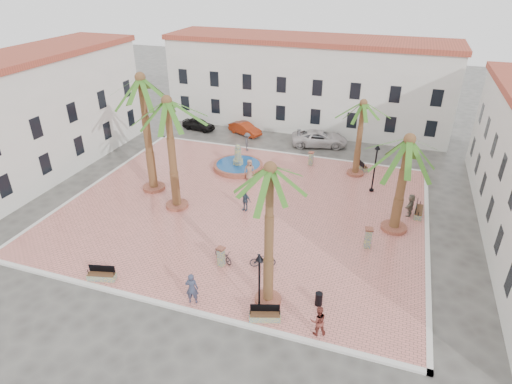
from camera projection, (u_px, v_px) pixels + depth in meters
ground at (243, 209)px, 32.06m from camera, size 120.00×120.00×0.00m
plaza at (243, 208)px, 32.02m from camera, size 26.00×22.00×0.15m
kerb_n at (283, 153)px, 41.18m from camera, size 26.30×0.30×0.16m
kerb_s at (172, 306)px, 22.86m from camera, size 26.30×0.30×0.16m
kerb_e at (427, 240)px, 28.33m from camera, size 0.30×22.30×0.16m
kerb_w at (98, 182)px, 35.71m from camera, size 0.30×22.30×0.16m
building_north at (307, 82)px, 46.45m from camera, size 30.40×7.40×9.50m
building_west at (26, 118)px, 35.07m from camera, size 6.40×24.40×10.00m
fountain at (238, 165)px, 37.86m from camera, size 4.39×4.39×2.27m
palm_nw at (142, 91)px, 30.76m from camera, size 5.73×5.73×9.35m
palm_sw at (168, 114)px, 28.65m from camera, size 5.43×5.43×8.47m
palm_s at (270, 184)px, 19.78m from camera, size 4.66×4.66×8.25m
palm_e at (407, 152)px, 26.65m from camera, size 5.65×5.65×6.96m
palm_ne at (362, 112)px, 34.34m from camera, size 4.67×4.67×6.61m
bench_s at (102, 276)px, 24.60m from camera, size 1.70×0.87×0.86m
bench_se at (265, 316)px, 21.81m from camera, size 1.68×0.96×0.85m
bench_e at (418, 212)px, 30.88m from camera, size 0.66×1.80×0.93m
bench_ne at (361, 166)px, 37.80m from camera, size 1.35×1.63×0.86m
lamppost_s at (259, 273)px, 21.26m from camera, size 0.40×0.40×3.71m
lamppost_e at (376, 160)px, 32.95m from camera, size 0.43×0.43×4.00m
bollard_se at (221, 256)px, 25.55m from camera, size 0.54×0.54×1.27m
bollard_n at (311, 158)px, 38.32m from camera, size 0.49×0.49×1.25m
bollard_e at (368, 237)px, 27.16m from camera, size 0.58×0.58×1.41m
litter_bin at (319, 299)px, 22.70m from camera, size 0.40×0.40×0.77m
cyclist_a at (192, 288)px, 22.60m from camera, size 0.79×0.62×1.90m
bicycle_a at (223, 256)px, 26.03m from camera, size 1.59×1.17×0.80m
cyclist_b at (318, 321)px, 20.73m from camera, size 0.99×0.90×1.67m
bicycle_b at (263, 260)px, 25.51m from camera, size 1.63×0.97×0.95m
pedestrian_fountain_a at (250, 170)px, 35.56m from camera, size 0.98×0.73×1.82m
pedestrian_fountain_b at (245, 200)px, 31.23m from camera, size 1.02×0.61×1.62m
pedestrian_north at (247, 142)px, 41.20m from camera, size 1.01×1.30×1.77m
pedestrian_east at (411, 205)px, 30.58m from camera, size 0.79×1.62×1.68m
car_black at (199, 124)px, 46.88m from camera, size 3.90×2.04×1.26m
car_red at (245, 129)px, 45.59m from camera, size 4.06×2.81×1.27m
car_silver at (320, 138)px, 42.96m from camera, size 4.92×2.79×1.35m
car_white at (320, 138)px, 42.73m from camera, size 5.98×3.87×1.53m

